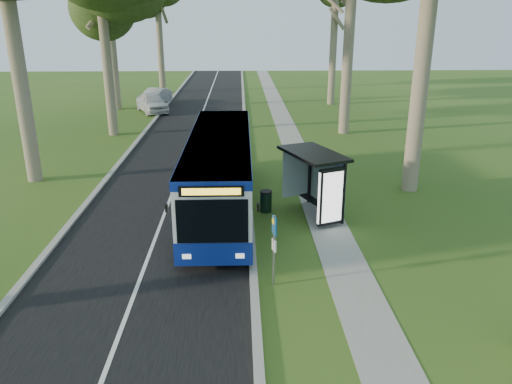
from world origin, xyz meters
TOP-DOWN VIEW (x-y plane):
  - ground at (0.00, 0.00)m, footprint 120.00×120.00m
  - road at (-3.50, 10.00)m, footprint 7.00×100.00m
  - kerb_east at (0.00, 10.00)m, footprint 0.25×100.00m
  - kerb_west at (-7.00, 10.00)m, footprint 0.25×100.00m
  - centre_line at (-3.50, 10.00)m, footprint 0.12×100.00m
  - footpath at (3.00, 10.00)m, footprint 1.50×100.00m
  - bus at (-1.20, 3.88)m, footprint 2.51×11.68m
  - bus_stop_sign at (0.59, -2.53)m, footprint 0.13×0.31m
  - bus_shelter at (2.64, 2.57)m, footprint 2.71×3.48m
  - litter_bin at (0.67, 3.46)m, footprint 0.51×0.51m
  - car_white at (-7.74, 26.48)m, footprint 3.67×5.08m
  - car_silver at (-8.07, 30.06)m, footprint 2.68×4.69m

SIDE VIEW (x-z plane):
  - ground at x=0.00m, z-range 0.00..0.00m
  - road at x=-3.50m, z-range 0.00..0.02m
  - footpath at x=3.00m, z-range 0.00..0.02m
  - centre_line at x=-3.50m, z-range 0.02..0.02m
  - kerb_east at x=0.00m, z-range 0.00..0.12m
  - kerb_west at x=-7.00m, z-range 0.00..0.12m
  - litter_bin at x=0.67m, z-range 0.01..0.90m
  - car_silver at x=-8.07m, z-range 0.00..1.46m
  - car_white at x=-7.74m, z-range 0.00..1.61m
  - bus_stop_sign at x=0.59m, z-range 0.30..2.55m
  - bus at x=-1.20m, z-range 0.06..3.14m
  - bus_shelter at x=2.64m, z-range 0.54..3.19m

